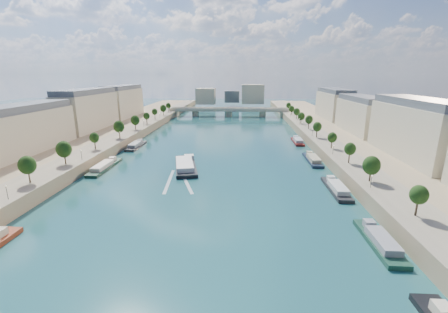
# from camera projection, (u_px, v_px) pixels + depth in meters

# --- Properties ---
(ground) EXTENTS (700.00, 700.00, 0.00)m
(ground) POSITION_uv_depth(u_px,v_px,m) (216.00, 155.00, 149.54)
(ground) COLOR #0B2D32
(ground) RESTS_ON ground
(quay_left) EXTENTS (44.00, 520.00, 5.00)m
(quay_left) POSITION_uv_depth(u_px,v_px,m) (76.00, 148.00, 153.02)
(quay_left) COLOR #9E8460
(quay_left) RESTS_ON ground
(quay_right) EXTENTS (44.00, 520.00, 5.00)m
(quay_right) POSITION_uv_depth(u_px,v_px,m) (364.00, 152.00, 144.73)
(quay_right) COLOR #9E8460
(quay_right) RESTS_ON ground
(pave_left) EXTENTS (14.00, 520.00, 0.10)m
(pave_left) POSITION_uv_depth(u_px,v_px,m) (104.00, 143.00, 151.48)
(pave_left) COLOR gray
(pave_left) RESTS_ON quay_left
(pave_right) EXTENTS (14.00, 520.00, 0.10)m
(pave_right) POSITION_uv_depth(u_px,v_px,m) (333.00, 147.00, 144.92)
(pave_right) COLOR gray
(pave_right) RESTS_ON quay_right
(trees_left) EXTENTS (4.80, 268.80, 8.26)m
(trees_left) POSITION_uv_depth(u_px,v_px,m) (108.00, 132.00, 151.85)
(trees_left) COLOR #382B1E
(trees_left) RESTS_ON ground
(trees_right) EXTENTS (4.80, 268.80, 8.26)m
(trees_right) POSITION_uv_depth(u_px,v_px,m) (325.00, 132.00, 153.21)
(trees_right) COLOR #382B1E
(trees_right) RESTS_ON ground
(lamps_left) EXTENTS (0.36, 200.36, 4.28)m
(lamps_left) POSITION_uv_depth(u_px,v_px,m) (103.00, 143.00, 140.87)
(lamps_left) COLOR black
(lamps_left) RESTS_ON ground
(lamps_right) EXTENTS (0.36, 200.36, 4.28)m
(lamps_right) POSITION_uv_depth(u_px,v_px,m) (322.00, 139.00, 149.26)
(lamps_right) COLOR black
(lamps_right) RESTS_ON ground
(buildings_left) EXTENTS (16.00, 226.00, 23.20)m
(buildings_left) POSITION_uv_depth(u_px,v_px,m) (61.00, 117.00, 161.61)
(buildings_left) COLOR #C0B494
(buildings_left) RESTS_ON ground
(buildings_right) EXTENTS (16.00, 226.00, 23.20)m
(buildings_right) POSITION_uv_depth(u_px,v_px,m) (385.00, 120.00, 151.82)
(buildings_right) COLOR #C0B494
(buildings_right) RESTS_ON ground
(skyline) EXTENTS (79.00, 42.00, 22.00)m
(skyline) POSITION_uv_depth(u_px,v_px,m) (234.00, 95.00, 356.68)
(skyline) COLOR #C0B494
(skyline) RESTS_ON ground
(bridge) EXTENTS (112.00, 12.00, 8.15)m
(bridge) POSITION_uv_depth(u_px,v_px,m) (229.00, 111.00, 284.15)
(bridge) COLOR #C1B79E
(bridge) RESTS_ON ground
(tour_barge) EXTENTS (14.70, 30.51, 3.99)m
(tour_barge) POSITION_uv_depth(u_px,v_px,m) (185.00, 165.00, 128.39)
(tour_barge) COLOR black
(tour_barge) RESTS_ON ground
(wake) EXTENTS (13.28, 25.99, 0.04)m
(wake) POSITION_uv_depth(u_px,v_px,m) (177.00, 181.00, 112.76)
(wake) COLOR silver
(wake) RESTS_ON ground
(moored_barges_left) EXTENTS (5.00, 161.52, 3.60)m
(moored_barges_left) POSITION_uv_depth(u_px,v_px,m) (62.00, 196.00, 97.11)
(moored_barges_left) COLOR #1A1C3B
(moored_barges_left) RESTS_ON ground
(moored_barges_right) EXTENTS (5.00, 161.39, 3.60)m
(moored_barges_right) POSITION_uv_depth(u_px,v_px,m) (336.00, 188.00, 103.91)
(moored_barges_right) COLOR black
(moored_barges_right) RESTS_ON ground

